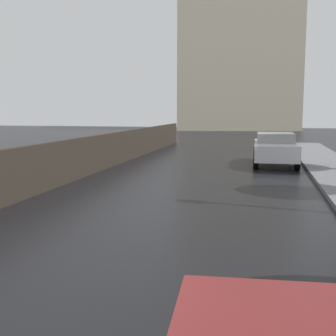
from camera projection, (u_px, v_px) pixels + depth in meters
name	position (u px, v px, depth m)	size (l,w,h in m)	color
car_white_near_kerb	(275.00, 148.00, 19.48)	(1.95, 4.61, 1.44)	silver
distant_tower	(237.00, 36.00, 54.10)	(15.85, 11.47, 27.16)	#B2A88E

